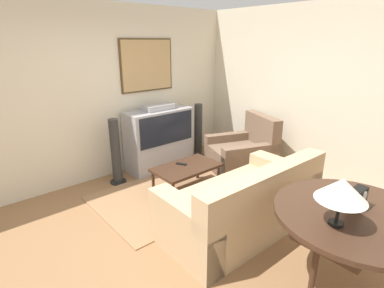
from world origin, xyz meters
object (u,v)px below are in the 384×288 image
(tv, at_px, (159,139))
(armchair, at_px, (243,154))
(console_table, at_px, (354,220))
(table_lamp, at_px, (342,190))
(coffee_table, at_px, (187,169))
(couch, at_px, (243,205))
(mantel_clock, at_px, (358,198))
(speaker_tower_left, at_px, (116,153))
(speaker_tower_right, at_px, (198,132))

(tv, xyz_separation_m, armchair, (1.04, -1.01, -0.24))
(console_table, distance_m, table_lamp, 0.46)
(coffee_table, xyz_separation_m, table_lamp, (-0.43, -2.31, 0.73))
(tv, bearing_deg, coffee_table, -103.39)
(tv, relative_size, table_lamp, 3.00)
(tv, xyz_separation_m, table_lamp, (-0.67, -3.34, 0.57))
(couch, distance_m, coffee_table, 1.14)
(mantel_clock, relative_size, speaker_tower_left, 0.18)
(couch, relative_size, table_lamp, 5.00)
(mantel_clock, bearing_deg, couch, 90.81)
(table_lamp, bearing_deg, console_table, -6.70)
(console_table, xyz_separation_m, speaker_tower_right, (1.25, 3.32, -0.25))
(tv, height_order, table_lamp, table_lamp)
(speaker_tower_left, bearing_deg, armchair, -26.89)
(couch, height_order, console_table, couch)
(tv, height_order, coffee_table, tv)
(tv, height_order, armchair, tv)
(couch, xyz_separation_m, armchair, (1.36, 1.15, -0.02))
(speaker_tower_right, bearing_deg, armchair, -79.66)
(speaker_tower_right, bearing_deg, couch, -119.29)
(speaker_tower_left, distance_m, speaker_tower_right, 1.72)
(armchair, height_order, console_table, armchair)
(coffee_table, bearing_deg, couch, -93.95)
(console_table, bearing_deg, mantel_clock, 20.75)
(armchair, distance_m, coffee_table, 1.28)
(speaker_tower_right, bearing_deg, speaker_tower_left, 180.00)
(table_lamp, bearing_deg, coffee_table, 79.48)
(couch, bearing_deg, mantel_clock, 92.20)
(armchair, distance_m, table_lamp, 3.00)
(coffee_table, bearing_deg, speaker_tower_left, 122.20)
(tv, xyz_separation_m, speaker_tower_right, (0.86, -0.05, -0.04))
(armchair, xyz_separation_m, mantel_clock, (-1.34, -2.33, 0.61))
(tv, xyz_separation_m, mantel_clock, (-0.31, -3.34, 0.36))
(tv, xyz_separation_m, coffee_table, (-0.25, -1.03, -0.16))
(table_lamp, bearing_deg, speaker_tower_right, 64.98)
(mantel_clock, bearing_deg, speaker_tower_right, 70.46)
(armchair, relative_size, mantel_clock, 6.70)
(couch, distance_m, armchair, 1.78)
(couch, height_order, coffee_table, couch)
(coffee_table, bearing_deg, table_lamp, -100.52)
(armchair, relative_size, table_lamp, 3.21)
(mantel_clock, distance_m, speaker_tower_right, 3.51)
(table_lamp, height_order, mantel_clock, table_lamp)
(mantel_clock, bearing_deg, console_table, -159.25)
(console_table, height_order, speaker_tower_right, speaker_tower_right)
(mantel_clock, distance_m, speaker_tower_left, 3.36)
(table_lamp, height_order, speaker_tower_right, table_lamp)
(coffee_table, distance_m, table_lamp, 2.46)
(armchair, bearing_deg, couch, -28.65)
(armchair, relative_size, speaker_tower_left, 1.20)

